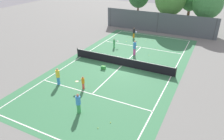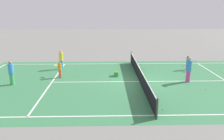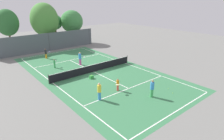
{
  "view_description": "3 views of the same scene",
  "coord_description": "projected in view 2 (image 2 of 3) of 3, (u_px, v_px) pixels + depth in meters",
  "views": [
    {
      "loc": [
        8.62,
        -19.77,
        10.47
      ],
      "look_at": [
        0.05,
        -2.57,
        0.64
      ],
      "focal_mm": 34.38,
      "sensor_mm": 36.0,
      "label": 1
    },
    {
      "loc": [
        16.22,
        -2.45,
        5.35
      ],
      "look_at": [
        -0.52,
        -2.01,
        0.75
      ],
      "focal_mm": 37.47,
      "sensor_mm": 36.0,
      "label": 2
    },
    {
      "loc": [
        -12.71,
        -19.07,
        8.67
      ],
      "look_at": [
        0.9,
        -2.6,
        0.77
      ],
      "focal_mm": 30.51,
      "sensor_mm": 36.0,
      "label": 3
    }
  ],
  "objects": [
    {
      "name": "tennis_ball_4",
      "position": [
        163.0,
        109.0,
        12.44
      ],
      "size": [
        0.07,
        0.07,
        0.07
      ],
      "primitive_type": "sphere",
      "color": "#CCE533",
      "rests_on": "ground_plane"
    },
    {
      "name": "player_5",
      "position": [
        188.0,
        63.0,
        20.14
      ],
      "size": [
        0.68,
        0.79,
        1.23
      ],
      "color": "#3FA559",
      "rests_on": "ground_plane"
    },
    {
      "name": "ground_plane",
      "position": [
        140.0,
        82.0,
        17.11
      ],
      "size": [
        80.0,
        80.0,
        0.0
      ],
      "primitive_type": "plane",
      "color": "slate"
    },
    {
      "name": "court_surface",
      "position": [
        140.0,
        82.0,
        17.11
      ],
      "size": [
        13.0,
        25.0,
        0.01
      ],
      "color": "#387A4C",
      "rests_on": "ground_plane"
    },
    {
      "name": "tennis_ball_7",
      "position": [
        206.0,
        89.0,
        15.49
      ],
      "size": [
        0.07,
        0.07,
        0.07
      ],
      "primitive_type": "sphere",
      "color": "#CCE533",
      "rests_on": "ground_plane"
    },
    {
      "name": "player_4",
      "position": [
        11.0,
        73.0,
        16.23
      ],
      "size": [
        0.37,
        0.37,
        1.71
      ],
      "color": "#3FA559",
      "rests_on": "ground_plane"
    },
    {
      "name": "ball_crate",
      "position": [
        116.0,
        74.0,
        18.42
      ],
      "size": [
        0.47,
        0.31,
        0.43
      ],
      "color": "green",
      "rests_on": "ground_plane"
    },
    {
      "name": "player_0",
      "position": [
        189.0,
        69.0,
        16.83
      ],
      "size": [
        0.81,
        0.89,
        1.85
      ],
      "color": "#D14799",
      "rests_on": "ground_plane"
    },
    {
      "name": "tennis_net",
      "position": [
        140.0,
        75.0,
        16.98
      ],
      "size": [
        11.9,
        0.1,
        1.1
      ],
      "color": "#333833",
      "rests_on": "ground_plane"
    },
    {
      "name": "tennis_ball_9",
      "position": [
        223.0,
        71.0,
        19.83
      ],
      "size": [
        0.07,
        0.07,
        0.07
      ],
      "primitive_type": "sphere",
      "color": "#CCE533",
      "rests_on": "ground_plane"
    },
    {
      "name": "player_2",
      "position": [
        61.0,
        59.0,
        20.29
      ],
      "size": [
        0.36,
        0.36,
        1.69
      ],
      "color": "#388CD8",
      "rests_on": "ground_plane"
    },
    {
      "name": "player_1",
      "position": [
        60.0,
        69.0,
        17.92
      ],
      "size": [
        0.76,
        0.74,
        1.28
      ],
      "color": "#E54C3F",
      "rests_on": "ground_plane"
    }
  ]
}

